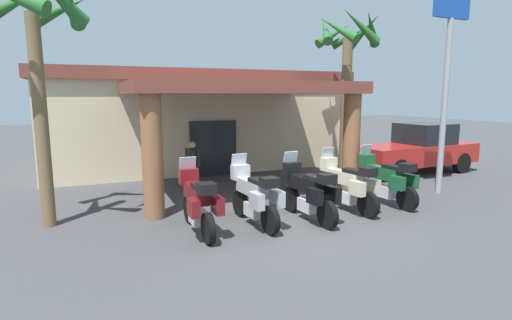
{
  "coord_description": "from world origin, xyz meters",
  "views": [
    {
      "loc": [
        -4.92,
        -8.06,
        3.06
      ],
      "look_at": [
        -0.1,
        2.31,
        1.2
      ],
      "focal_mm": 28.15,
      "sensor_mm": 36.0,
      "label": 1
    }
  ],
  "objects_px": {
    "motorcycle_silver": "(255,196)",
    "pickup_truck_red": "(417,149)",
    "motorcycle_maroon": "(198,202)",
    "pedestrian": "(193,163)",
    "palm_tree_roadside": "(35,34)",
    "palm_tree_near_portico": "(348,56)",
    "motorcycle_black": "(309,192)",
    "motel_building": "(193,117)",
    "motorcycle_cream": "(348,185)",
    "motorcycle_green": "(387,180)",
    "roadside_sign": "(448,53)"
  },
  "relations": [
    {
      "from": "motorcycle_silver",
      "to": "pickup_truck_red",
      "type": "xyz_separation_m",
      "value": [
        8.54,
        3.22,
        0.24
      ]
    },
    {
      "from": "motorcycle_maroon",
      "to": "pedestrian",
      "type": "bearing_deg",
      "value": -13.22
    },
    {
      "from": "palm_tree_roadside",
      "to": "palm_tree_near_portico",
      "type": "relative_size",
      "value": 0.94
    },
    {
      "from": "motorcycle_maroon",
      "to": "motorcycle_black",
      "type": "bearing_deg",
      "value": -93.72
    },
    {
      "from": "motorcycle_black",
      "to": "pickup_truck_red",
      "type": "height_order",
      "value": "pickup_truck_red"
    },
    {
      "from": "motel_building",
      "to": "motorcycle_cream",
      "type": "distance_m",
      "value": 9.42
    },
    {
      "from": "motorcycle_green",
      "to": "palm_tree_near_portico",
      "type": "height_order",
      "value": "palm_tree_near_portico"
    },
    {
      "from": "motorcycle_black",
      "to": "pedestrian",
      "type": "bearing_deg",
      "value": 21.67
    },
    {
      "from": "motorcycle_black",
      "to": "pedestrian",
      "type": "distance_m",
      "value": 4.35
    },
    {
      "from": "motorcycle_black",
      "to": "motorcycle_green",
      "type": "xyz_separation_m",
      "value": [
        2.75,
        0.3,
        0.0
      ]
    },
    {
      "from": "pickup_truck_red",
      "to": "motel_building",
      "type": "bearing_deg",
      "value": 138.83
    },
    {
      "from": "motorcycle_silver",
      "to": "motorcycle_cream",
      "type": "distance_m",
      "value": 2.75
    },
    {
      "from": "motorcycle_green",
      "to": "pickup_truck_red",
      "type": "relative_size",
      "value": 0.42
    },
    {
      "from": "motel_building",
      "to": "roadside_sign",
      "type": "distance_m",
      "value": 10.56
    },
    {
      "from": "pedestrian",
      "to": "palm_tree_near_portico",
      "type": "relative_size",
      "value": 0.27
    },
    {
      "from": "motorcycle_cream",
      "to": "motorcycle_green",
      "type": "distance_m",
      "value": 1.37
    },
    {
      "from": "motel_building",
      "to": "motorcycle_black",
      "type": "bearing_deg",
      "value": -86.62
    },
    {
      "from": "motorcycle_silver",
      "to": "motorcycle_black",
      "type": "xyz_separation_m",
      "value": [
        1.37,
        -0.2,
        0.0
      ]
    },
    {
      "from": "motorcycle_black",
      "to": "pickup_truck_red",
      "type": "bearing_deg",
      "value": -67.11
    },
    {
      "from": "pedestrian",
      "to": "pickup_truck_red",
      "type": "relative_size",
      "value": 0.31
    },
    {
      "from": "palm_tree_near_portico",
      "to": "motorcycle_maroon",
      "type": "bearing_deg",
      "value": -150.09
    },
    {
      "from": "motorcycle_maroon",
      "to": "pickup_truck_red",
      "type": "xyz_separation_m",
      "value": [
        9.91,
        3.18,
        0.24
      ]
    },
    {
      "from": "pickup_truck_red",
      "to": "motorcycle_green",
      "type": "bearing_deg",
      "value": -146.57
    },
    {
      "from": "pickup_truck_red",
      "to": "pedestrian",
      "type": "bearing_deg",
      "value": 174.72
    },
    {
      "from": "motorcycle_silver",
      "to": "motorcycle_cream",
      "type": "bearing_deg",
      "value": -91.67
    },
    {
      "from": "motorcycle_silver",
      "to": "pedestrian",
      "type": "distance_m",
      "value": 3.79
    },
    {
      "from": "motorcycle_green",
      "to": "motorcycle_black",
      "type": "bearing_deg",
      "value": 92.23
    },
    {
      "from": "motorcycle_silver",
      "to": "motorcycle_green",
      "type": "xyz_separation_m",
      "value": [
        4.12,
        0.09,
        0.0
      ]
    },
    {
      "from": "motorcycle_silver",
      "to": "roadside_sign",
      "type": "relative_size",
      "value": 0.35
    },
    {
      "from": "motorcycle_maroon",
      "to": "pedestrian",
      "type": "relative_size",
      "value": 1.36
    },
    {
      "from": "motel_building",
      "to": "motorcycle_green",
      "type": "height_order",
      "value": "motel_building"
    },
    {
      "from": "motorcycle_cream",
      "to": "motel_building",
      "type": "bearing_deg",
      "value": 3.92
    },
    {
      "from": "motorcycle_cream",
      "to": "palm_tree_roadside",
      "type": "height_order",
      "value": "palm_tree_roadside"
    },
    {
      "from": "pedestrian",
      "to": "motorcycle_maroon",
      "type": "bearing_deg",
      "value": 34.99
    },
    {
      "from": "motorcycle_maroon",
      "to": "motorcycle_black",
      "type": "relative_size",
      "value": 1.0
    },
    {
      "from": "motorcycle_black",
      "to": "palm_tree_near_portico",
      "type": "distance_m",
      "value": 7.2
    },
    {
      "from": "palm_tree_near_portico",
      "to": "roadside_sign",
      "type": "relative_size",
      "value": 0.95
    },
    {
      "from": "motorcycle_black",
      "to": "roadside_sign",
      "type": "relative_size",
      "value": 0.35
    },
    {
      "from": "motel_building",
      "to": "motorcycle_silver",
      "type": "distance_m",
      "value": 9.42
    },
    {
      "from": "pickup_truck_red",
      "to": "motorcycle_cream",
      "type": "bearing_deg",
      "value": -153.13
    },
    {
      "from": "motel_building",
      "to": "pedestrian",
      "type": "xyz_separation_m",
      "value": [
        -1.61,
        -5.48,
        -1.13
      ]
    },
    {
      "from": "motorcycle_maroon",
      "to": "motorcycle_cream",
      "type": "distance_m",
      "value": 4.12
    },
    {
      "from": "pedestrian",
      "to": "roadside_sign",
      "type": "xyz_separation_m",
      "value": [
        7.02,
        -3.31,
        3.37
      ]
    },
    {
      "from": "motorcycle_black",
      "to": "pedestrian",
      "type": "relative_size",
      "value": 1.36
    },
    {
      "from": "motorcycle_green",
      "to": "palm_tree_roadside",
      "type": "relative_size",
      "value": 0.38
    },
    {
      "from": "motorcycle_cream",
      "to": "pickup_truck_red",
      "type": "bearing_deg",
      "value": -66.99
    },
    {
      "from": "motorcycle_maroon",
      "to": "motorcycle_silver",
      "type": "bearing_deg",
      "value": -90.19
    },
    {
      "from": "motel_building",
      "to": "pickup_truck_red",
      "type": "height_order",
      "value": "motel_building"
    },
    {
      "from": "palm_tree_roadside",
      "to": "motorcycle_green",
      "type": "bearing_deg",
      "value": -12.26
    },
    {
      "from": "motorcycle_black",
      "to": "roadside_sign",
      "type": "bearing_deg",
      "value": -85.49
    }
  ]
}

